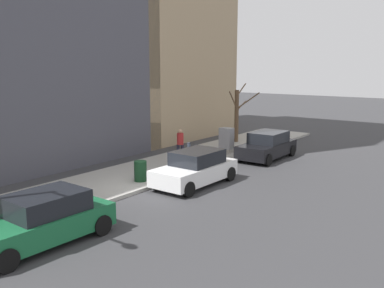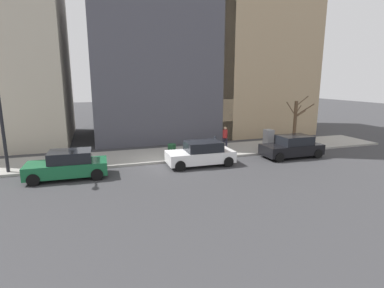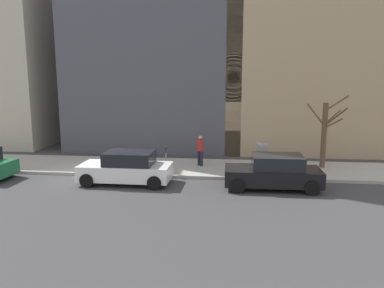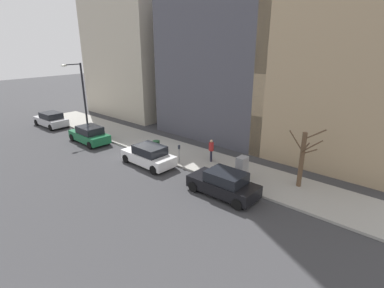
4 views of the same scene
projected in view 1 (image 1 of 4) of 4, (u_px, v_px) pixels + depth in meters
ground_plane at (148, 190)px, 18.01m from camera, size 120.00×120.00×0.00m
sidewalk at (115, 181)px, 19.17m from camera, size 4.00×36.00×0.15m
parked_car_black at (267, 146)px, 23.99m from camera, size 1.95×4.21×1.52m
parked_car_white at (195, 168)px, 18.73m from camera, size 1.97×4.22×1.52m
parked_car_green at (42, 220)px, 12.51m from camera, size 2.01×4.24×1.52m
parking_meter at (189, 153)px, 20.83m from camera, size 0.14×0.10×1.35m
utility_box at (226, 140)px, 25.15m from camera, size 0.83×0.61×1.43m
bare_tree at (237, 114)px, 28.33m from camera, size 1.86×2.11×3.85m
trash_bin at (140, 171)px, 18.83m from camera, size 0.56×0.56×0.90m
pedestrian_near_meter at (180, 142)px, 23.09m from camera, size 0.36×0.36×1.66m
office_tower_left at (144, 36)px, 31.80m from camera, size 10.07×10.07×14.68m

